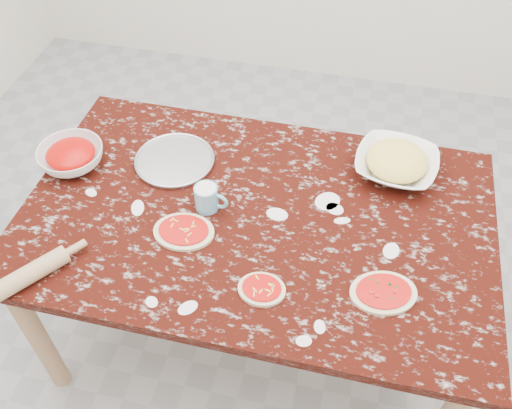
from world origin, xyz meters
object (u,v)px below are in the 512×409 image
object	(u,v)px
sauce_bowl	(72,157)
rolling_pin	(22,279)
cheese_bowl	(396,165)
flour_mug	(207,198)
pizza_tray	(175,161)
worktable	(256,230)

from	to	relation	value
sauce_bowl	rolling_pin	world-z (taller)	sauce_bowl
cheese_bowl	flour_mug	size ratio (longest dim) A/B	2.44
pizza_tray	sauce_bowl	world-z (taller)	sauce_bowl
sauce_bowl	cheese_bowl	size ratio (longest dim) A/B	0.81
pizza_tray	flour_mug	xyz separation A→B (m)	(0.19, -0.19, 0.04)
worktable	pizza_tray	size ratio (longest dim) A/B	5.51
sauce_bowl	rolling_pin	bearing A→B (deg)	-80.08
pizza_tray	rolling_pin	distance (m)	0.68
worktable	cheese_bowl	xyz separation A→B (m)	(0.45, 0.32, 0.12)
pizza_tray	rolling_pin	bearing A→B (deg)	-113.27
rolling_pin	cheese_bowl	bearing A→B (deg)	35.34
worktable	pizza_tray	xyz separation A→B (m)	(-0.36, 0.19, 0.09)
worktable	pizza_tray	world-z (taller)	pizza_tray
worktable	rolling_pin	size ratio (longest dim) A/B	5.42
worktable	cheese_bowl	bearing A→B (deg)	35.56
pizza_tray	cheese_bowl	bearing A→B (deg)	9.45
sauce_bowl	cheese_bowl	distance (m)	1.18
sauce_bowl	flour_mug	bearing A→B (deg)	-9.61
sauce_bowl	flour_mug	size ratio (longest dim) A/B	1.98
flour_mug	pizza_tray	bearing A→B (deg)	134.43
pizza_tray	sauce_bowl	distance (m)	0.38
cheese_bowl	flour_mug	world-z (taller)	flour_mug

